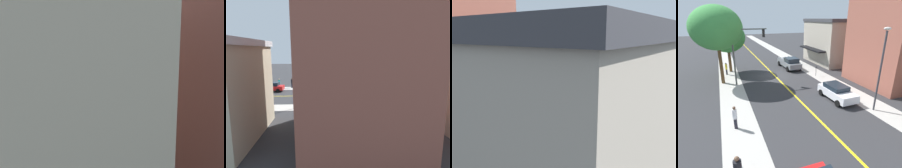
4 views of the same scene
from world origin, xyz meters
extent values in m
plane|color=#2D2D30|center=(0.00, 0.00, 0.00)|extent=(140.00, 140.00, 0.00)
cube|color=#ADA8A0|center=(-6.07, 0.00, 0.00)|extent=(2.70, 126.00, 0.01)
cube|color=#ADA8A0|center=(6.07, 0.00, 0.00)|extent=(2.70, 126.00, 0.01)
cube|color=yellow|center=(0.00, 0.00, 0.00)|extent=(0.20, 126.00, 0.00)
cylinder|color=brown|center=(6.91, 0.79, 2.21)|extent=(0.41, 0.41, 4.43)
ellipsoid|color=#3D8E42|center=(6.91, 0.79, 6.64)|extent=(5.91, 5.91, 5.03)
cylinder|color=brown|center=(5.65, -4.29, 1.60)|extent=(0.42, 0.42, 3.20)
ellipsoid|color=#337F38|center=(5.65, -4.29, 5.11)|extent=(5.08, 5.08, 4.32)
cylinder|color=yellow|center=(-5.13, -2.66, 0.35)|extent=(0.24, 0.24, 0.70)
sphere|color=#232328|center=(-5.13, -2.66, 0.77)|extent=(0.22, 0.22, 0.22)
cylinder|color=#232328|center=(-5.30, -2.66, 0.38)|extent=(0.10, 0.10, 0.10)
cylinder|color=#232328|center=(-4.96, -2.66, 0.38)|extent=(0.10, 0.10, 0.10)
cylinder|color=#4C4C51|center=(-5.43, 2.26, 0.56)|extent=(0.07, 0.07, 1.12)
cube|color=#2D2D33|center=(-5.43, 2.26, 1.25)|extent=(0.12, 0.18, 0.26)
cylinder|color=#474C47|center=(5.41, 2.11, 3.47)|extent=(0.20, 0.20, 6.94)
cylinder|color=#474C47|center=(3.40, 2.11, 6.52)|extent=(4.03, 0.14, 0.14)
cube|color=black|center=(1.78, 2.11, 6.02)|extent=(0.26, 0.32, 0.90)
sphere|color=red|center=(1.78, 2.11, 6.32)|extent=(0.20, 0.20, 0.20)
sphere|color=yellow|center=(1.78, 2.11, 6.02)|extent=(0.20, 0.20, 0.20)
sphere|color=green|center=(1.78, 2.11, 5.72)|extent=(0.20, 0.20, 0.20)
cylinder|color=#38383D|center=(-5.39, 13.05, 3.41)|extent=(0.16, 0.16, 6.81)
ellipsoid|color=silver|center=(-5.39, 13.05, 6.96)|extent=(0.70, 0.36, 0.24)
cube|color=silver|center=(-3.61, 9.95, 0.69)|extent=(2.00, 4.41, 0.74)
cube|color=#19232D|center=(-3.60, 9.73, 1.28)|extent=(1.71, 2.40, 0.44)
cylinder|color=black|center=(-4.59, 11.35, 0.32)|extent=(0.24, 0.65, 0.64)
cylinder|color=black|center=(-2.73, 11.42, 0.32)|extent=(0.24, 0.65, 0.64)
cylinder|color=black|center=(-4.49, 8.49, 0.32)|extent=(0.24, 0.65, 0.64)
cylinder|color=black|center=(-2.64, 8.55, 0.32)|extent=(0.24, 0.65, 0.64)
cube|color=slate|center=(-3.39, -3.13, 0.79)|extent=(2.14, 5.84, 0.78)
cube|color=#19232D|center=(-3.42, -2.08, 1.52)|extent=(1.89, 2.13, 0.67)
cube|color=slate|center=(-4.28, -4.31, 1.30)|extent=(0.17, 3.01, 0.24)
cube|color=slate|center=(-2.44, -4.26, 1.30)|extent=(0.17, 3.01, 0.24)
cylinder|color=black|center=(-4.44, -1.18, 0.40)|extent=(0.30, 0.81, 0.80)
cylinder|color=black|center=(-2.44, -1.13, 0.40)|extent=(0.30, 0.81, 0.80)
cylinder|color=black|center=(-4.35, -5.12, 0.40)|extent=(0.30, 0.81, 0.80)
cylinder|color=black|center=(-2.35, -5.07, 0.40)|extent=(0.30, 0.81, 0.80)
cylinder|color=black|center=(6.30, -2.82, 0.40)|extent=(0.23, 0.23, 0.79)
cylinder|color=yellow|center=(6.30, -2.82, 1.15)|extent=(0.30, 0.30, 0.72)
sphere|color=brown|center=(6.30, -2.82, 1.62)|extent=(0.22, 0.22, 0.22)
cylinder|color=black|center=(6.35, 11.65, 0.41)|extent=(0.24, 0.24, 0.82)
cylinder|color=silver|center=(6.35, 11.65, 1.19)|extent=(0.32, 0.32, 0.75)
sphere|color=brown|center=(6.35, 11.65, 1.68)|extent=(0.23, 0.23, 0.23)
camera|label=1|loc=(-22.00, 19.36, 5.63)|focal=41.54mm
camera|label=2|loc=(-29.37, 10.19, 7.05)|focal=30.96mm
camera|label=3|loc=(-22.35, -10.51, 7.27)|focal=38.37mm
camera|label=4|loc=(6.72, 23.87, 7.74)|focal=29.07mm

